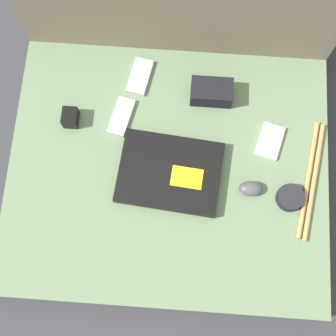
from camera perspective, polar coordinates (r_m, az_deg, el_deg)
The scene contains 11 objects.
ground_plane at distance 1.48m, azimuth 0.00°, elevation -1.36°, with size 8.00×8.00×0.00m, color #38383D.
couch_seat at distance 1.42m, azimuth 0.00°, elevation -0.81°, with size 0.94×0.78×0.11m.
laptop at distance 1.35m, azimuth 0.23°, elevation -0.57°, with size 0.31×0.24×0.03m.
computer_mouse at distance 1.36m, azimuth 10.07°, elevation -2.48°, with size 0.07×0.05×0.03m.
speaker_puck at distance 1.38m, azimuth 14.69°, elevation -3.51°, with size 0.08×0.08×0.03m.
phone_silver at distance 1.47m, azimuth -3.46°, elevation 11.08°, with size 0.08×0.13×0.01m.
phone_black at distance 1.42m, azimuth 12.33°, elevation 3.23°, with size 0.09×0.12×0.01m.
phone_small at distance 1.42m, azimuth -5.71°, elevation 6.27°, with size 0.08×0.13×0.01m.
camera_pouch at distance 1.43m, azimuth 5.33°, elevation 9.20°, with size 0.12×0.07×0.06m.
charger_brick at distance 1.42m, azimuth -11.81°, elevation 6.04°, with size 0.04×0.05×0.05m.
drumstick_pair at distance 1.42m, azimuth 17.05°, elevation -1.46°, with size 0.09×0.36×0.01m.
Camera 1 is at (0.03, -0.35, 1.44)m, focal length 50.00 mm.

